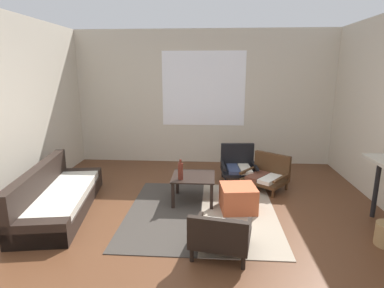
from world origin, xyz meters
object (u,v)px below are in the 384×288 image
Objects in this scene: ottoman_orange at (238,198)px; coffee_table at (193,180)px; armchair_striped_foreground at (220,235)px; armchair_corner at (267,174)px; couch at (57,197)px; armchair_by_window at (238,165)px; glass_bottle at (181,171)px.

coffee_table is at bearing 157.54° from ottoman_orange.
armchair_striped_foreground is 2.15m from armchair_corner.
armchair_by_window is (2.59, 1.42, 0.09)m from couch.
armchair_striped_foreground is 1.35m from glass_bottle.
ottoman_orange is at bearing -22.46° from coffee_table.
armchair_corner reaches higher than armchair_striped_foreground.
glass_bottle is (-1.35, -0.78, 0.28)m from armchair_corner.
coffee_table is 2.10× the size of glass_bottle.
glass_bottle is (1.69, 0.29, 0.33)m from couch.
coffee_table reaches higher than ottoman_orange.
glass_bottle is at bearing 114.16° from armchair_striped_foreground.
glass_bottle reaches higher than coffee_table.
armchair_by_window reaches higher than armchair_corner.
glass_bottle is at bearing -128.47° from armchair_by_window.
couch reaches higher than armchair_corner.
ottoman_orange is at bearing 76.39° from armchair_striped_foreground.
couch is 3.22m from armchair_corner.
armchair_striped_foreground is (0.37, -1.37, -0.09)m from coffee_table.
armchair_corner is at bearing 19.33° from couch.
armchair_striped_foreground reaches higher than ottoman_orange.
armchair_by_window is (0.73, 0.98, -0.05)m from coffee_table.
couch reaches higher than ottoman_orange.
coffee_table is at bearing -126.83° from armchair_by_window.
armchair_by_window is 1.25m from ottoman_orange.
armchair_striped_foreground is 2.38× the size of glass_bottle.
armchair_corner is at bearing -38.72° from armchair_by_window.
armchair_by_window is 1.47m from glass_bottle.
ottoman_orange is at bearing 4.19° from couch.
ottoman_orange is (0.64, -0.26, -0.15)m from coffee_table.
couch is 2.96m from armchair_by_window.
armchair_by_window is 2.37m from armchair_striped_foreground.
armchair_corner is at bearing 30.04° from glass_bottle.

